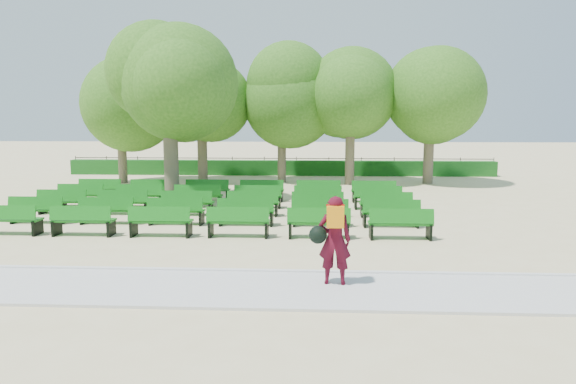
% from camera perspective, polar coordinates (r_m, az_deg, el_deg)
% --- Properties ---
extents(ground, '(120.00, 120.00, 0.00)m').
position_cam_1_polar(ground, '(17.73, -3.90, -3.03)').
color(ground, '#CFBC89').
extents(paving, '(30.00, 2.20, 0.06)m').
position_cam_1_polar(paving, '(10.65, -8.69, -10.58)').
color(paving, beige).
rests_on(paving, ground).
extents(curb, '(30.00, 0.12, 0.10)m').
position_cam_1_polar(curb, '(11.72, -7.55, -8.70)').
color(curb, silver).
rests_on(curb, ground).
extents(hedge, '(26.00, 0.70, 0.90)m').
position_cam_1_polar(hedge, '(31.49, -0.90, 2.70)').
color(hedge, '#165317').
rests_on(hedge, ground).
extents(fence, '(26.00, 0.10, 1.02)m').
position_cam_1_polar(fence, '(31.93, -0.85, 1.97)').
color(fence, black).
rests_on(fence, ground).
extents(tree_line, '(21.80, 6.80, 7.04)m').
position_cam_1_polar(tree_line, '(27.57, -1.45, 0.99)').
color(tree_line, '#396E1D').
rests_on(tree_line, ground).
extents(bench_array, '(1.84, 0.65, 1.14)m').
position_cam_1_polar(bench_array, '(18.51, -7.39, -2.31)').
color(bench_array, '#136E15').
rests_on(bench_array, ground).
extents(tree_among, '(4.84, 4.84, 7.01)m').
position_cam_1_polar(tree_among, '(21.09, -13.12, 11.65)').
color(tree_among, brown).
rests_on(tree_among, ground).
extents(person, '(0.87, 0.54, 1.83)m').
position_cam_1_polar(person, '(10.52, 5.06, -5.21)').
color(person, '#440917').
rests_on(person, ground).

